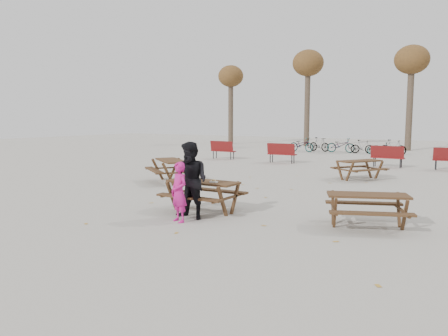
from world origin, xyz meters
The scene contains 14 objects.
ground centered at (0.00, 0.00, 0.00)m, with size 80.00×80.00×0.00m, color gray.
main_picnic_table centered at (0.00, 0.00, 0.59)m, with size 1.80×1.45×0.78m.
food_tray centered at (0.38, -0.10, 0.79)m, with size 0.18×0.11×0.04m, color silver.
bread_roll centered at (0.38, -0.10, 0.83)m, with size 0.14×0.06×0.05m, color tan.
soda_bottle centered at (-0.13, -0.11, 0.85)m, with size 0.07×0.07×0.17m.
child centered at (0.15, -1.18, 0.68)m, with size 0.50×0.33×1.36m, color #BC1777.
adult centered at (0.20, -0.78, 0.90)m, with size 0.87×0.68×1.79m, color black.
picnic_table_east centered at (3.89, 0.54, 0.36)m, with size 1.68×1.35×0.72m, color #341B13, non-canonical shape.
picnic_table_north centered at (-3.75, 3.48, 0.41)m, with size 1.92×1.55×0.83m, color #341B13, non-canonical shape.
picnic_table_far centered at (1.85, 7.85, 0.36)m, with size 1.69×1.37×0.73m, color #341B13, non-canonical shape.
park_bench_row centered at (-0.89, 12.44, 0.52)m, with size 13.10×1.60×1.03m.
bicycle_row centered at (-2.41, 20.05, 0.47)m, with size 7.66×1.82×0.98m.
tree_row centered at (0.90, 25.15, 6.19)m, with size 32.17×3.52×8.26m.
fallen_leaves centered at (0.50, 2.50, 0.00)m, with size 11.00×11.00×0.01m, color #AA7D29, non-canonical shape.
Camera 1 is at (6.06, -8.88, 2.34)m, focal length 35.00 mm.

